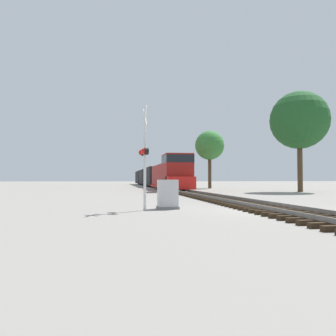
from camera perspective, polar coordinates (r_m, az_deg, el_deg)
ground_plane at (r=15.22m, az=17.18°, el=-7.10°), size 400.00×400.00×0.00m
rail_track_bed at (r=15.21m, az=17.18°, el=-6.60°), size 2.60×160.00×0.31m
freight_train at (r=62.99m, az=-2.85°, el=-1.56°), size 3.05×60.97×4.18m
crossing_signal_near at (r=14.60m, az=-4.15°, el=2.53°), size 0.39×1.01×4.61m
relay_cabinet at (r=15.31m, az=-0.06°, el=-4.64°), size 1.01×0.70×1.36m
tree_far_right at (r=39.13m, az=21.90°, el=7.70°), size 6.34×6.34×11.06m
tree_mid_background at (r=50.10m, az=7.26°, el=3.87°), size 4.41×4.41×8.73m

